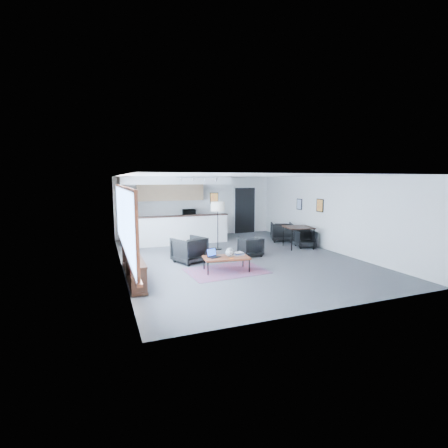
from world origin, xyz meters
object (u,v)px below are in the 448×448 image
object	(u,v)px
coffee_table	(226,258)
dining_chair_near	(305,239)
laptop	(213,255)
microwave	(189,212)
dining_chair_far	(281,232)
ceramic_pot	(230,252)
floor_lamp	(218,208)
armchair_right	(250,245)
dining_table	(298,229)
armchair_left	(189,248)
book_stack	(239,254)

from	to	relation	value
coffee_table	dining_chair_near	xyz separation A→B (m)	(3.86, 1.86, -0.08)
laptop	microwave	bearing A→B (deg)	58.76
coffee_table	microwave	size ratio (longest dim) A/B	2.54
dining_chair_far	laptop	bearing A→B (deg)	61.41
ceramic_pot	floor_lamp	xyz separation A→B (m)	(0.64, 2.75, 0.95)
ceramic_pot	microwave	size ratio (longest dim) A/B	0.49
coffee_table	armchair_right	bearing A→B (deg)	51.85
ceramic_pot	laptop	bearing A→B (deg)	159.58
coffee_table	dining_chair_near	size ratio (longest dim) A/B	2.19
armchair_right	dining_chair_near	xyz separation A→B (m)	(2.46, 0.47, -0.05)
laptop	ceramic_pot	bearing A→B (deg)	-43.52
dining_table	dining_chair_near	world-z (taller)	dining_table
ceramic_pot	dining_table	bearing A→B (deg)	29.19
armchair_right	dining_chair_near	bearing A→B (deg)	-170.62
armchair_right	dining_table	xyz separation A→B (m)	(2.17, 0.49, 0.37)
armchair_left	floor_lamp	size ratio (longest dim) A/B	0.50
dining_table	dining_chair_far	xyz separation A→B (m)	(0.11, 1.34, -0.36)
floor_lamp	dining_table	bearing A→B (deg)	-16.05
laptop	floor_lamp	world-z (taller)	floor_lamp
coffee_table	dining_chair_far	bearing A→B (deg)	48.26
dining_table	laptop	bearing A→B (deg)	-155.58
book_stack	dining_table	world-z (taller)	dining_table
armchair_right	floor_lamp	xyz separation A→B (m)	(-0.66, 1.31, 1.14)
armchair_left	dining_chair_near	distance (m)	4.60
laptop	book_stack	xyz separation A→B (m)	(0.74, -0.06, -0.03)
ceramic_pot	microwave	bearing A→B (deg)	86.63
dining_chair_far	armchair_left	bearing A→B (deg)	47.61
dining_table	dining_chair_near	bearing A→B (deg)	-4.86
floor_lamp	armchair_right	bearing A→B (deg)	-63.12
floor_lamp	dining_chair_near	world-z (taller)	floor_lamp
laptop	dining_table	xyz separation A→B (m)	(3.91, 1.78, 0.25)
microwave	dining_table	bearing A→B (deg)	-49.13
laptop	floor_lamp	distance (m)	2.98
floor_lamp	dining_chair_far	bearing A→B (deg)	10.13
laptop	armchair_left	world-z (taller)	armchair_left
book_stack	armchair_right	bearing A→B (deg)	53.04
laptop	dining_chair_far	distance (m)	5.09
dining_chair_near	floor_lamp	bearing A→B (deg)	179.34
dining_table	dining_chair_far	size ratio (longest dim) A/B	1.50
coffee_table	armchair_left	bearing A→B (deg)	125.74
floor_lamp	dining_chair_far	distance (m)	3.19
dining_chair_near	dining_chair_far	world-z (taller)	dining_chair_far
dining_chair_near	dining_table	bearing A→B (deg)	-170.50
laptop	ceramic_pot	size ratio (longest dim) A/B	1.58
armchair_right	microwave	xyz separation A→B (m)	(-0.98, 4.06, 0.76)
armchair_right	dining_chair_far	size ratio (longest dim) A/B	0.96
floor_lamp	laptop	bearing A→B (deg)	-112.69
coffee_table	dining_chair_far	size ratio (longest dim) A/B	1.81
armchair_left	book_stack	bearing A→B (deg)	107.43
microwave	book_stack	bearing A→B (deg)	-90.86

